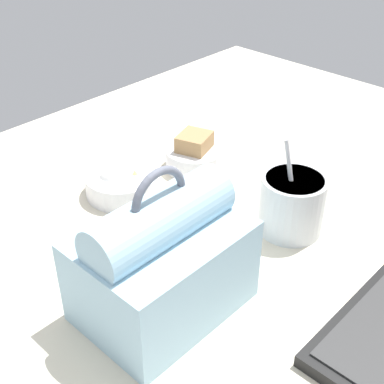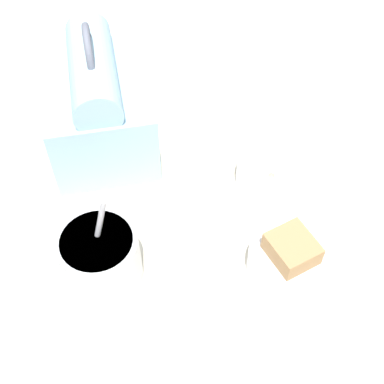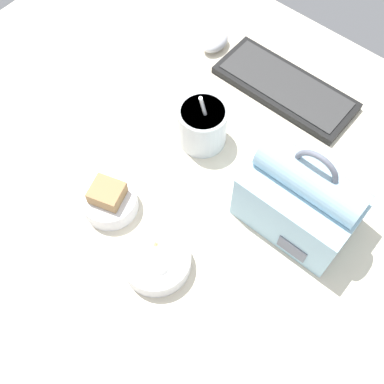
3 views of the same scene
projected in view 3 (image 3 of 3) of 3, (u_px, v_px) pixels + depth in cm
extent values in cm
cube|color=beige|center=(193.00, 183.00, 99.07)|extent=(140.00, 110.00, 2.00)
cube|color=black|center=(285.00, 88.00, 108.89)|extent=(32.30, 13.07, 1.80)
cube|color=#333333|center=(286.00, 85.00, 107.97)|extent=(29.71, 10.72, 0.30)
cube|color=#9EC6DB|center=(302.00, 201.00, 88.94)|extent=(21.00, 15.46, 12.40)
cylinder|color=#9EC6DB|center=(312.00, 179.00, 81.86)|extent=(19.95, 6.82, 6.82)
cube|color=slate|center=(292.00, 249.00, 87.36)|extent=(5.88, 0.30, 3.72)
torus|color=slate|center=(316.00, 170.00, 79.17)|extent=(8.35, 1.00, 8.35)
cylinder|color=silver|center=(202.00, 126.00, 99.09)|extent=(10.17, 10.17, 9.44)
cylinder|color=olive|center=(203.00, 112.00, 95.22)|extent=(8.95, 8.95, 0.60)
cylinder|color=silver|center=(204.00, 112.00, 93.64)|extent=(0.70, 3.31, 10.70)
cylinder|color=silver|center=(110.00, 202.00, 93.62)|extent=(10.88, 10.88, 4.05)
cube|color=#A87F51|center=(108.00, 196.00, 91.67)|extent=(7.37, 7.02, 5.67)
cylinder|color=silver|center=(156.00, 261.00, 87.80)|extent=(12.76, 12.76, 3.95)
ellipsoid|color=white|center=(160.00, 268.00, 85.59)|extent=(3.47, 3.47, 4.08)
cone|color=#F4DB84|center=(156.00, 246.00, 88.00)|extent=(5.76, 5.76, 3.36)
sphere|color=black|center=(143.00, 277.00, 86.10)|extent=(1.53, 1.53, 1.53)
sphere|color=black|center=(148.00, 276.00, 86.21)|extent=(1.53, 1.53, 1.53)
ellipsoid|color=silver|center=(215.00, 42.00, 114.59)|extent=(5.03, 7.50, 3.65)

